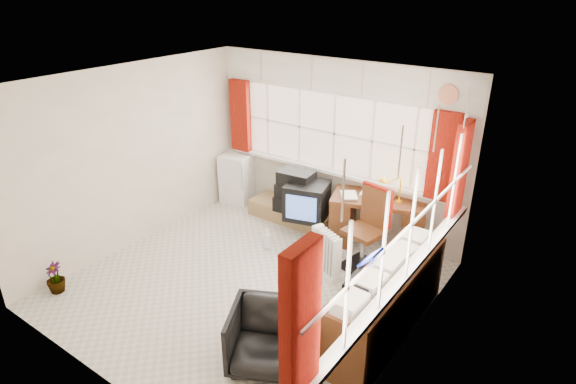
% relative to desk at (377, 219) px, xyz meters
% --- Properties ---
extents(ground, '(4.00, 4.00, 0.00)m').
position_rel_desk_xyz_m(ground, '(-0.84, -1.80, -0.41)').
color(ground, beige).
rests_on(ground, ground).
extents(room_walls, '(4.00, 4.00, 4.00)m').
position_rel_desk_xyz_m(room_walls, '(-0.84, -1.80, 1.09)').
color(room_walls, beige).
rests_on(room_walls, ground).
extents(window_back, '(3.70, 0.12, 3.60)m').
position_rel_desk_xyz_m(window_back, '(-0.84, 0.14, 0.54)').
color(window_back, beige).
rests_on(window_back, room_walls).
extents(window_right, '(0.12, 3.70, 3.60)m').
position_rel_desk_xyz_m(window_right, '(1.10, -1.80, 0.54)').
color(window_right, beige).
rests_on(window_right, room_walls).
extents(curtains, '(3.83, 3.83, 1.15)m').
position_rel_desk_xyz_m(curtains, '(0.08, -0.88, 1.05)').
color(curtains, '#931F08').
rests_on(curtains, room_walls).
extents(overhead_cabinets, '(3.98, 3.98, 0.48)m').
position_rel_desk_xyz_m(overhead_cabinets, '(0.14, -0.82, 1.84)').
color(overhead_cabinets, white).
rests_on(overhead_cabinets, room_walls).
extents(desk, '(1.40, 1.00, 0.76)m').
position_rel_desk_xyz_m(desk, '(0.00, 0.00, 0.00)').
color(desk, '#592F15').
rests_on(desk, ground).
extents(desk_lamp, '(0.15, 0.13, 0.38)m').
position_rel_desk_xyz_m(desk_lamp, '(0.27, 0.02, 0.59)').
color(desk_lamp, yellow).
rests_on(desk_lamp, desk).
extents(task_chair, '(0.54, 0.57, 1.10)m').
position_rel_desk_xyz_m(task_chair, '(0.14, -0.54, 0.18)').
color(task_chair, black).
rests_on(task_chair, ground).
extents(office_chair, '(0.92, 0.93, 0.63)m').
position_rel_desk_xyz_m(office_chair, '(0.15, -2.74, -0.09)').
color(office_chair, black).
rests_on(office_chair, ground).
extents(radiator, '(0.45, 0.32, 0.63)m').
position_rel_desk_xyz_m(radiator, '(-0.15, -1.09, -0.15)').
color(radiator, white).
rests_on(radiator, ground).
extents(credenza, '(0.50, 2.00, 0.85)m').
position_rel_desk_xyz_m(credenza, '(0.88, -1.60, -0.01)').
color(credenza, '#592F15').
rests_on(credenza, ground).
extents(file_tray, '(0.26, 0.33, 0.11)m').
position_rel_desk_xyz_m(file_tray, '(0.80, -2.06, 0.40)').
color(file_tray, black).
rests_on(file_tray, credenza).
extents(tv_bench, '(1.40, 0.50, 0.25)m').
position_rel_desk_xyz_m(tv_bench, '(-1.39, -0.08, -0.28)').
color(tv_bench, '#9D724E').
rests_on(tv_bench, ground).
extents(crt_tv, '(0.71, 0.67, 0.53)m').
position_rel_desk_xyz_m(crt_tv, '(-1.01, -0.27, 0.11)').
color(crt_tv, black).
rests_on(crt_tv, tv_bench).
extents(hifi_stack, '(0.65, 0.44, 0.64)m').
position_rel_desk_xyz_m(hifi_stack, '(-1.25, -0.19, 0.14)').
color(hifi_stack, black).
rests_on(hifi_stack, tv_bench).
extents(mini_fridge, '(0.56, 0.56, 0.82)m').
position_rel_desk_xyz_m(mini_fridge, '(-2.57, -0.00, 0.00)').
color(mini_fridge, white).
rests_on(mini_fridge, ground).
extents(spray_bottle_a, '(0.12, 0.12, 0.30)m').
position_rel_desk_xyz_m(spray_bottle_a, '(-1.19, -0.99, -0.26)').
color(spray_bottle_a, silver).
rests_on(spray_bottle_a, ground).
extents(spray_bottle_b, '(0.10, 0.10, 0.20)m').
position_rel_desk_xyz_m(spray_bottle_b, '(-0.71, -0.76, -0.31)').
color(spray_bottle_b, '#8DD2C9').
rests_on(spray_bottle_b, ground).
extents(flower_vase, '(0.23, 0.23, 0.39)m').
position_rel_desk_xyz_m(flower_vase, '(-2.64, -3.27, -0.21)').
color(flower_vase, black).
rests_on(flower_vase, ground).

